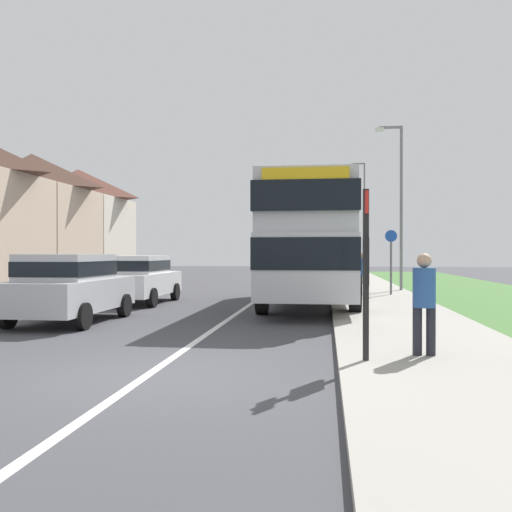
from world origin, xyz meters
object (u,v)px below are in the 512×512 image
(parked_car_white, at_px, (139,277))
(cycle_route_sign, at_px, (391,259))
(double_decker_bus, at_px, (311,238))
(street_lamp_far, at_px, (363,212))
(pedestrian_walking_away, at_px, (363,272))
(pedestrian_at_stop, at_px, (424,299))
(street_lamp_mid, at_px, (399,196))
(bus_stop_sign, at_px, (366,262))
(parked_car_silver, at_px, (69,285))

(parked_car_white, distance_m, cycle_route_sign, 9.22)
(double_decker_bus, distance_m, cycle_route_sign, 4.43)
(street_lamp_far, bearing_deg, parked_car_white, -110.19)
(pedestrian_walking_away, xyz_separation_m, cycle_route_sign, (1.03, 0.21, 0.45))
(double_decker_bus, bearing_deg, parked_car_white, -178.57)
(pedestrian_at_stop, xyz_separation_m, street_lamp_mid, (1.54, 14.95, 3.05))
(pedestrian_at_stop, height_order, bus_stop_sign, bus_stop_sign)
(parked_car_silver, xyz_separation_m, parked_car_white, (-0.02, 5.01, -0.03))
(street_lamp_far, bearing_deg, bus_stop_sign, -93.76)
(pedestrian_walking_away, distance_m, street_lamp_far, 21.39)
(bus_stop_sign, height_order, cycle_route_sign, bus_stop_sign)
(pedestrian_at_stop, bearing_deg, parked_car_silver, 152.72)
(parked_car_white, bearing_deg, parked_car_silver, -89.72)
(double_decker_bus, relative_size, street_lamp_mid, 1.45)
(double_decker_bus, bearing_deg, street_lamp_mid, 59.35)
(parked_car_white, relative_size, street_lamp_far, 0.50)
(pedestrian_walking_away, xyz_separation_m, street_lamp_far, (1.40, 21.01, 3.77))
(double_decker_bus, relative_size, parked_car_white, 2.40)
(parked_car_silver, relative_size, pedestrian_at_stop, 2.39)
(double_decker_bus, relative_size, street_lamp_far, 1.21)
(parked_car_white, distance_m, street_lamp_far, 26.10)
(double_decker_bus, xyz_separation_m, pedestrian_at_stop, (1.95, -9.06, -1.17))
(double_decker_bus, relative_size, pedestrian_walking_away, 6.04)
(parked_car_silver, height_order, street_lamp_mid, street_lamp_mid)
(pedestrian_at_stop, relative_size, street_lamp_far, 0.20)
(street_lamp_mid, relative_size, street_lamp_far, 0.83)
(pedestrian_at_stop, xyz_separation_m, bus_stop_sign, (-0.91, -0.49, 0.56))
(parked_car_silver, bearing_deg, street_lamp_far, 73.10)
(street_lamp_far, bearing_deg, pedestrian_at_stop, -92.26)
(bus_stop_sign, distance_m, street_lamp_far, 33.86)
(pedestrian_at_stop, height_order, pedestrian_walking_away, same)
(bus_stop_sign, distance_m, street_lamp_mid, 15.83)
(parked_car_silver, distance_m, bus_stop_sign, 8.02)
(cycle_route_sign, xyz_separation_m, street_lamp_far, (0.37, 20.80, 3.32))
(parked_car_silver, distance_m, pedestrian_at_stop, 8.53)
(parked_car_silver, bearing_deg, street_lamp_mid, 50.44)
(pedestrian_walking_away, bearing_deg, double_decker_bus, -121.10)
(parked_car_silver, height_order, pedestrian_walking_away, pedestrian_walking_away)
(double_decker_bus, relative_size, cycle_route_sign, 4.01)
(parked_car_white, relative_size, pedestrian_at_stop, 2.52)
(double_decker_bus, xyz_separation_m, pedestrian_walking_away, (1.85, 3.07, -1.17))
(double_decker_bus, bearing_deg, parked_car_silver, -137.55)
(bus_stop_sign, bearing_deg, parked_car_white, 125.45)
(bus_stop_sign, bearing_deg, double_decker_bus, 96.24)
(pedestrian_at_stop, relative_size, pedestrian_walking_away, 1.00)
(parked_car_silver, bearing_deg, double_decker_bus, 42.45)
(street_lamp_far, bearing_deg, parked_car_silver, -106.90)
(pedestrian_walking_away, xyz_separation_m, street_lamp_mid, (1.64, 2.82, 3.05))
(bus_stop_sign, bearing_deg, pedestrian_walking_away, 86.32)
(pedestrian_at_stop, xyz_separation_m, pedestrian_walking_away, (-0.09, 12.13, 0.00))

